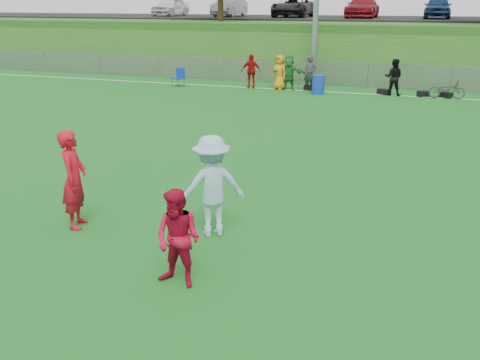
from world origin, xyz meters
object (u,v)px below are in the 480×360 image
at_px(player_blue, 212,186).
at_px(recycling_bin, 318,85).
at_px(player_red_left, 74,179).
at_px(player_red_center, 178,239).
at_px(bicycle, 447,89).

relative_size(player_blue, recycling_bin, 2.14).
relative_size(player_red_left, player_red_center, 1.24).
distance_m(player_red_left, bicycle, 19.29).
bearing_deg(player_red_center, player_red_left, 160.27).
xyz_separation_m(player_red_left, recycling_bin, (1.30, 17.22, -0.52)).
relative_size(player_red_left, bicycle, 1.23).
bearing_deg(player_blue, recycling_bin, -120.13).
bearing_deg(player_blue, player_red_left, -23.71).
bearing_deg(player_red_center, recycling_bin, 101.51).
bearing_deg(player_red_left, player_red_center, -135.47).
bearing_deg(bicycle, player_red_center, 166.13).
relative_size(player_red_center, recycling_bin, 1.74).
xyz_separation_m(recycling_bin, bicycle, (5.76, 0.73, -0.04)).
distance_m(player_blue, bicycle, 17.98).
bearing_deg(bicycle, player_red_left, 156.79).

